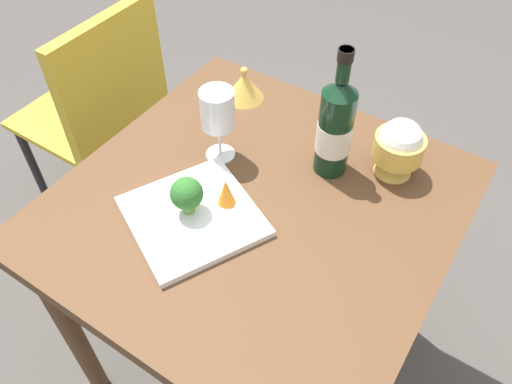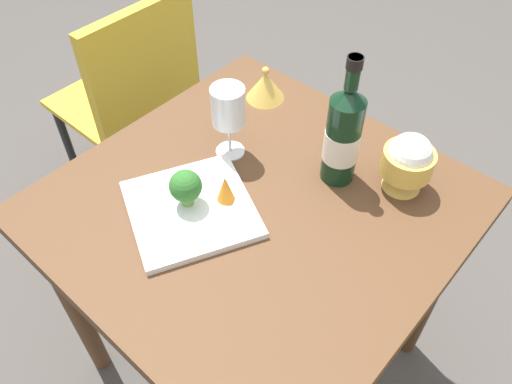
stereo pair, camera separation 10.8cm
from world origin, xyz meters
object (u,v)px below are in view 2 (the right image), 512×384
object	(u,v)px
serving_plate	(191,209)
broccoli_floret	(186,187)
wine_glass	(228,108)
rice_bowl	(408,162)
wine_bottle	(343,135)
carrot_garnish_left	(225,188)
chair_by_wall	(136,92)
rice_bowl_lid	(265,86)

from	to	relation	value
serving_plate	broccoli_floret	distance (m)	0.06
wine_glass	serving_plate	size ratio (longest dim) A/B	0.53
rice_bowl	broccoli_floret	xyz separation A→B (m)	(0.36, -0.30, -0.01)
wine_bottle	carrot_garnish_left	distance (m)	0.27
chair_by_wall	wine_bottle	size ratio (longest dim) A/B	2.77
chair_by_wall	wine_glass	xyz separation A→B (m)	(0.16, 0.60, 0.33)
rice_bowl	carrot_garnish_left	bearing A→B (deg)	-40.44
rice_bowl	serving_plate	distance (m)	0.47
wine_bottle	wine_glass	size ratio (longest dim) A/B	1.71
wine_bottle	rice_bowl	distance (m)	0.15
wine_bottle	chair_by_wall	bearing A→B (deg)	-93.74
wine_bottle	serving_plate	xyz separation A→B (m)	(0.29, -0.17, -0.11)
carrot_garnish_left	broccoli_floret	bearing A→B (deg)	-40.25
chair_by_wall	rice_bowl_lid	distance (m)	0.58
wine_bottle	wine_glass	bearing A→B (deg)	-66.28
rice_bowl	broccoli_floret	bearing A→B (deg)	-40.41
broccoli_floret	wine_glass	bearing A→B (deg)	-163.52
broccoli_floret	carrot_garnish_left	bearing A→B (deg)	139.75
chair_by_wall	wine_glass	distance (m)	0.70
wine_glass	serving_plate	world-z (taller)	wine_glass
rice_bowl_lid	broccoli_floret	world-z (taller)	broccoli_floret
wine_glass	broccoli_floret	xyz separation A→B (m)	(0.19, 0.05, -0.06)
wine_glass	serving_plate	distance (m)	0.23
wine_bottle	rice_bowl_lid	world-z (taller)	wine_bottle
wine_glass	rice_bowl	world-z (taller)	wine_glass
rice_bowl	serving_plate	size ratio (longest dim) A/B	0.42
wine_bottle	wine_glass	world-z (taller)	wine_bottle
wine_bottle	rice_bowl_lid	bearing A→B (deg)	-109.59
chair_by_wall	carrot_garnish_left	size ratio (longest dim) A/B	13.13
rice_bowl	rice_bowl_lid	world-z (taller)	rice_bowl
wine_glass	serving_plate	bearing A→B (deg)	19.48
rice_bowl_lid	wine_glass	bearing A→B (deg)	19.59
rice_bowl_lid	serving_plate	xyz separation A→B (m)	(0.40, 0.14, -0.03)
serving_plate	chair_by_wall	bearing A→B (deg)	-117.54
chair_by_wall	serving_plate	world-z (taller)	chair_by_wall
chair_by_wall	wine_bottle	world-z (taller)	wine_bottle
wine_bottle	broccoli_floret	distance (m)	0.34
chair_by_wall	rice_bowl	size ratio (longest dim) A/B	6.00
wine_bottle	serving_plate	world-z (taller)	wine_bottle
rice_bowl_lid	carrot_garnish_left	bearing A→B (deg)	28.48
rice_bowl_lid	carrot_garnish_left	distance (m)	0.38
rice_bowl	wine_bottle	bearing A→B (deg)	-61.52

